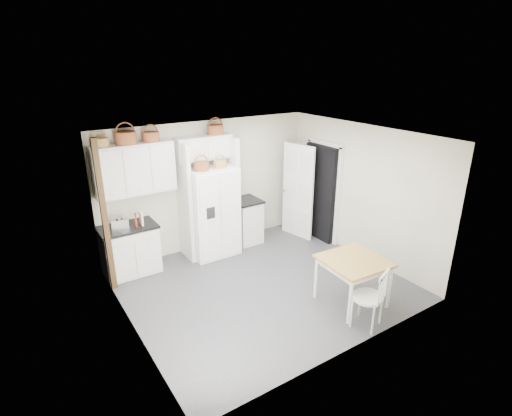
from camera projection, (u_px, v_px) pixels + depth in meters
floor at (263, 285)px, 6.98m from camera, size 4.50×4.50×0.00m
ceiling at (264, 137)px, 6.06m from camera, size 4.50×4.50×0.00m
wall_back at (208, 185)px, 8.08m from camera, size 4.50×0.00×4.50m
wall_left at (126, 250)px, 5.37m from camera, size 0.00×4.00×4.00m
wall_right at (360, 192)px, 7.67m from camera, size 0.00×4.00×4.00m
refrigerator at (211, 211)px, 7.84m from camera, size 0.92×0.74×1.78m
base_cab_left at (130, 251)px, 7.24m from camera, size 0.95×0.60×0.88m
base_cab_right at (246, 221)px, 8.51m from camera, size 0.51×0.62×0.90m
dining_table at (352, 281)px, 6.36m from camera, size 0.98×0.98×0.77m
windsor_chair at (368, 297)px, 5.77m from camera, size 0.60×0.57×0.97m
counter_left at (127, 227)px, 7.08m from camera, size 1.00×0.64×0.04m
counter_right at (246, 201)px, 8.34m from camera, size 0.55×0.66×0.04m
toaster at (120, 225)px, 6.89m from camera, size 0.31×0.22×0.20m
cookbook_red at (136, 220)px, 7.05m from camera, size 0.07×0.15×0.22m
cookbook_cream at (141, 218)px, 7.09m from camera, size 0.04×0.16×0.24m
basket_upper_a at (101, 143)px, 6.53m from camera, size 0.26×0.26×0.15m
basket_upper_b at (126, 138)px, 6.73m from camera, size 0.36×0.36×0.21m
basket_upper_c at (151, 137)px, 6.96m from camera, size 0.29×0.29×0.17m
basket_bridge_b at (215, 130)px, 7.61m from camera, size 0.31×0.31×0.18m
basket_fridge_a at (201, 166)px, 7.31m from camera, size 0.29×0.29×0.16m
basket_fridge_b at (220, 164)px, 7.51m from camera, size 0.25×0.25×0.13m
upper_cabinet at (134, 169)px, 6.97m from camera, size 1.40×0.34×0.90m
bridge_cabinet at (203, 147)px, 7.58m from camera, size 1.12×0.34×0.45m
fridge_panel_left at (185, 203)px, 7.56m from camera, size 0.08×0.60×2.30m
fridge_panel_right at (231, 193)px, 8.09m from camera, size 0.08×0.60×2.30m
trim_post at (104, 218)px, 6.45m from camera, size 0.09×0.09×2.60m
doorway_void at (321, 193)px, 8.51m from camera, size 0.18×0.85×2.05m
door_slab at (298, 192)px, 8.58m from camera, size 0.21×0.79×2.05m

